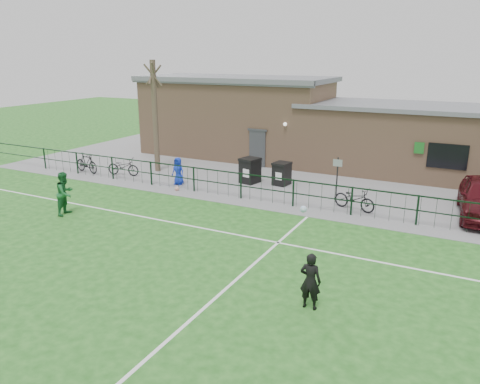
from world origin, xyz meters
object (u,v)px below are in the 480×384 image
at_px(bicycle_b, 87,163).
at_px(outfield_player, 65,193).
at_px(bicycle_c, 123,167).
at_px(spectator_child, 178,171).
at_px(sign_post, 337,180).
at_px(bicycle_e, 355,199).
at_px(ball_ground, 177,189).
at_px(wheelie_bin_right, 282,174).
at_px(bare_tree, 155,117).
at_px(wheelie_bin_left, 250,171).

distance_m(bicycle_b, outfield_player, 7.05).
xyz_separation_m(bicycle_c, outfield_player, (2.17, -5.97, 0.39)).
bearing_deg(outfield_player, spectator_child, -25.88).
distance_m(sign_post, bicycle_e, 1.33).
xyz_separation_m(bicycle_c, ball_ground, (4.22, -1.11, -0.39)).
bearing_deg(spectator_child, wheelie_bin_right, 28.49).
xyz_separation_m(bare_tree, outfield_player, (1.16, -7.63, -2.12)).
bearing_deg(outfield_player, bicycle_c, 8.52).
height_order(bicycle_b, bicycle_c, bicycle_b).
distance_m(wheelie_bin_left, spectator_child, 3.60).
bearing_deg(sign_post, bicycle_e, -36.26).
height_order(bare_tree, bicycle_b, bare_tree).
height_order(bare_tree, wheelie_bin_right, bare_tree).
distance_m(wheelie_bin_left, bicycle_c, 6.92).
bearing_deg(sign_post, bicycle_c, -177.02).
xyz_separation_m(sign_post, bicycle_e, (0.99, -0.72, -0.52)).
distance_m(bare_tree, bicycle_b, 4.55).
bearing_deg(bicycle_e, ball_ground, 112.01).
relative_size(bicycle_e, spectator_child, 1.35).
relative_size(sign_post, bicycle_b, 1.11).
xyz_separation_m(sign_post, bicycle_c, (-11.47, -0.60, -0.53)).
height_order(wheelie_bin_left, bicycle_e, wheelie_bin_left).
height_order(spectator_child, outfield_player, outfield_player).
height_order(outfield_player, ball_ground, outfield_player).
distance_m(spectator_child, ball_ground, 1.25).
bearing_deg(bicycle_c, outfield_player, -170.58).
bearing_deg(ball_ground, bicycle_b, 174.04).
bearing_deg(bicycle_c, bicycle_b, 90.84).
bearing_deg(wheelie_bin_left, outfield_player, -107.67).
bearing_deg(wheelie_bin_right, bicycle_c, -157.50).
bearing_deg(bare_tree, bicycle_b, -146.71).
bearing_deg(outfield_player, sign_post, -66.25).
height_order(wheelie_bin_right, spectator_child, spectator_child).
bearing_deg(ball_ground, bicycle_e, 6.81).
distance_m(sign_post, outfield_player, 11.38).
bearing_deg(bicycle_c, wheelie_bin_right, -86.21).
bearing_deg(bare_tree, bicycle_e, -8.89).
bearing_deg(ball_ground, wheelie_bin_left, 49.37).
distance_m(wheelie_bin_left, sign_post, 4.94).
bearing_deg(outfield_player, bare_tree, -2.84).
distance_m(wheelie_bin_left, outfield_player, 8.96).
xyz_separation_m(wheelie_bin_left, outfield_player, (-4.52, -7.73, 0.27)).
height_order(sign_post, bicycle_c, sign_post).
distance_m(bare_tree, outfield_player, 8.00).
bearing_deg(outfield_player, wheelie_bin_left, -41.79).
xyz_separation_m(bicycle_b, bicycle_c, (2.19, 0.44, -0.07)).
height_order(spectator_child, ball_ground, spectator_child).
height_order(wheelie_bin_left, ball_ground, wheelie_bin_left).
bearing_deg(sign_post, wheelie_bin_left, 166.23).
relative_size(wheelie_bin_left, outfield_player, 0.67).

